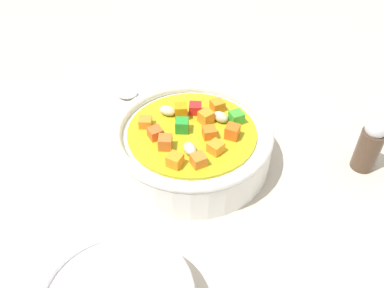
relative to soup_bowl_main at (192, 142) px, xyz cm
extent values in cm
cube|color=#BAB2A0|center=(-0.01, 0.00, -4.11)|extent=(140.00, 140.00, 2.00)
cylinder|color=white|center=(-0.01, 0.00, -0.79)|extent=(20.13, 20.13, 4.63)
torus|color=white|center=(-0.01, 0.00, 1.95)|extent=(20.35, 20.35, 1.43)
cylinder|color=#AFA81C|center=(-0.01, 0.00, 1.72)|extent=(16.18, 16.18, 0.40)
cube|color=orange|center=(2.25, 0.76, 2.56)|extent=(2.16, 2.16, 1.28)
cube|color=orange|center=(4.23, 2.71, 2.74)|extent=(2.05, 2.05, 1.65)
cube|color=orange|center=(-2.25, -4.04, 2.56)|extent=(1.90, 1.90, 1.28)
cube|color=orange|center=(-2.97, 0.89, 2.85)|extent=(2.21, 2.21, 1.86)
cube|color=red|center=(-2.38, 2.90, 2.57)|extent=(2.21, 2.21, 1.31)
ellipsoid|color=beige|center=(-4.59, -0.27, 2.53)|extent=(2.55, 2.11, 1.23)
cube|color=orange|center=(4.63, -0.65, 2.56)|extent=(1.61, 1.61, 1.28)
cube|color=orange|center=(-4.78, -3.51, 2.49)|extent=(2.21, 2.21, 1.14)
cube|color=green|center=(-0.89, -0.86, 2.72)|extent=(2.21, 2.21, 1.61)
cube|color=orange|center=(2.95, -5.54, 2.63)|extent=(1.96, 1.96, 1.43)
cube|color=orange|center=(4.74, -3.58, 2.58)|extent=(1.96, 1.96, 1.33)
cube|color=orange|center=(0.41, -4.39, 2.70)|extent=(2.21, 2.21, 1.57)
cube|color=green|center=(2.69, 5.21, 2.67)|extent=(2.01, 2.01, 1.51)
ellipsoid|color=#C5B598|center=(1.10, 3.95, 2.56)|extent=(2.34, 1.66, 1.28)
ellipsoid|color=beige|center=(2.61, -2.86, 2.44)|extent=(2.58, 2.18, 1.05)
cube|color=orange|center=(-0.78, 5.40, 2.60)|extent=(1.99, 1.99, 1.37)
cube|color=orange|center=(-0.31, 2.48, 2.71)|extent=(1.69, 1.69, 1.59)
cylinder|color=silver|center=(-6.55, 12.95, -2.79)|extent=(11.04, 10.61, 0.63)
ellipsoid|color=silver|center=(-17.38, 2.58, -2.56)|extent=(4.07, 4.05, 1.09)
cylinder|color=#4C3828|center=(16.28, 15.04, -0.21)|extent=(2.98, 2.98, 5.80)
sphere|color=silver|center=(16.28, 15.04, 3.36)|extent=(2.68, 2.68, 2.68)
camera|label=1|loc=(27.34, -26.50, 34.29)|focal=37.55mm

